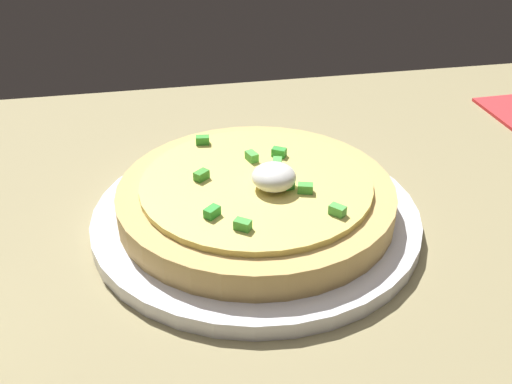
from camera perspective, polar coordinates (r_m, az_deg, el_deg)
The scene contains 3 objects.
dining_table at distance 54.45cm, azimuth -1.95°, elevation -5.91°, with size 126.63×73.69×2.59cm, color #93865D.
plate at distance 55.68cm, azimuth 0.00°, elevation -2.38°, with size 29.38×29.38×1.43cm, color white.
pizza at distance 54.43cm, azimuth 0.03°, elevation -0.42°, with size 24.56×24.56×5.30cm.
Camera 1 is at (6.30, 42.64, 34.56)cm, focal length 43.04 mm.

